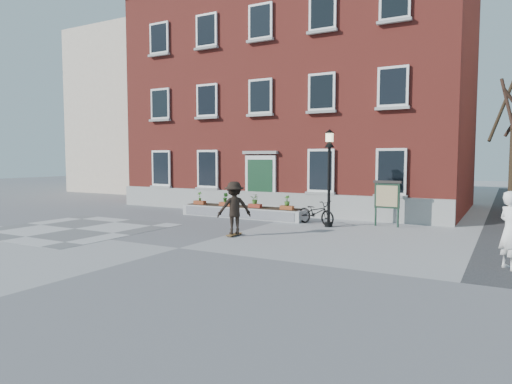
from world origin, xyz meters
The scene contains 10 objects.
ground centered at (0.00, 0.00, 0.00)m, with size 100.00×100.00×0.00m, color gray.
checker_patch centered at (-6.00, 1.00, 0.01)m, with size 6.00×6.00×0.01m, color #5D5D60.
distant_building centered at (-18.00, 20.00, 6.50)m, with size 10.00×12.00×13.00m, color beige.
bicycle centered at (1.85, 6.70, 0.52)m, with size 0.68×1.96×1.03m, color black.
bystander centered at (8.94, 1.96, 0.99)m, with size 0.72×0.47×1.97m, color white.
brick_building centered at (-2.00, 13.98, 6.30)m, with size 18.40×10.85×12.60m.
planter_assembly centered at (-1.99, 7.18, 0.31)m, with size 6.20×1.12×1.15m.
lamp_post centered at (2.52, 6.40, 2.54)m, with size 0.40×0.40×3.93m.
notice_board centered at (4.56, 7.62, 1.26)m, with size 1.10×0.16×1.87m.
skateboarder centered at (0.33, 2.71, 1.01)m, with size 1.37×1.33×1.95m.
Camera 1 is at (8.90, -11.00, 2.81)m, focal length 32.00 mm.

